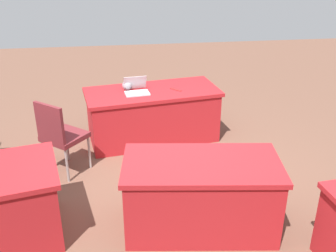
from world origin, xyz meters
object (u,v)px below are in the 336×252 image
laptop_silver (136,90)px  scissors_red (176,90)px  table_foreground (153,115)px  table_back_left (201,195)px  chair_tucked_right (60,133)px  yarn_ball (127,85)px

laptop_silver → scissors_red: size_ratio=1.95×
table_foreground → table_back_left: 2.02m
chair_tucked_right → yarn_ball: chair_tucked_right is taller
chair_tucked_right → laptop_silver: 1.23m
chair_tucked_right → yarn_ball: size_ratio=6.93×
table_back_left → laptop_silver: laptop_silver is taller
table_back_left → yarn_ball: bearing=-73.5°
table_back_left → laptop_silver: size_ratio=4.48×
chair_tucked_right → scissors_red: (-1.50, -0.78, 0.19)m
chair_tucked_right → scissors_red: 1.70m
table_foreground → table_back_left: (-0.27, 2.00, -0.00)m
table_back_left → yarn_ball: yarn_ball is taller
table_foreground → table_back_left: same height
chair_tucked_right → yarn_ball: bearing=85.4°
yarn_ball → scissors_red: size_ratio=0.76×
table_back_left → laptop_silver: (0.49, -1.94, 0.40)m
table_foreground → table_back_left: bearing=97.8°
table_foreground → yarn_ball: 0.55m
table_foreground → scissors_red: (-0.32, 0.02, 0.37)m
table_foreground → laptop_silver: 0.46m
table_back_left → laptop_silver: 2.04m
chair_tucked_right → yarn_ball: 1.23m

